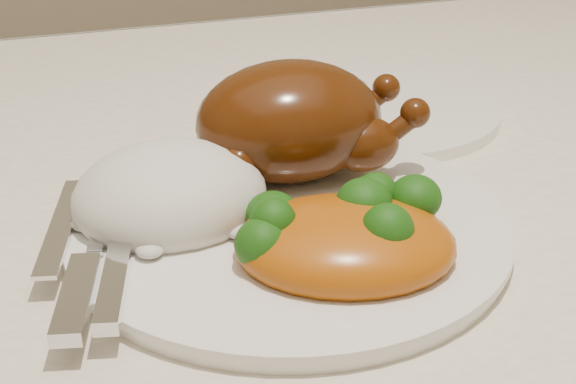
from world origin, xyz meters
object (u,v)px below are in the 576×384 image
object	(u,v)px
dining_table	(230,327)
roast_chicken	(295,121)
side_plate	(371,109)
dinner_plate	(288,227)

from	to	relation	value
dining_table	roast_chicken	distance (m)	0.17
roast_chicken	side_plate	bearing A→B (deg)	49.67
dinner_plate	side_plate	distance (m)	0.24
dining_table	side_plate	world-z (taller)	side_plate
dining_table	side_plate	distance (m)	0.25
dinner_plate	roast_chicken	distance (m)	0.09
dinner_plate	roast_chicken	bearing A→B (deg)	66.64
dining_table	roast_chicken	xyz separation A→B (m)	(0.06, 0.02, 0.16)
dinner_plate	roast_chicken	world-z (taller)	roast_chicken
dining_table	side_plate	bearing A→B (deg)	37.88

